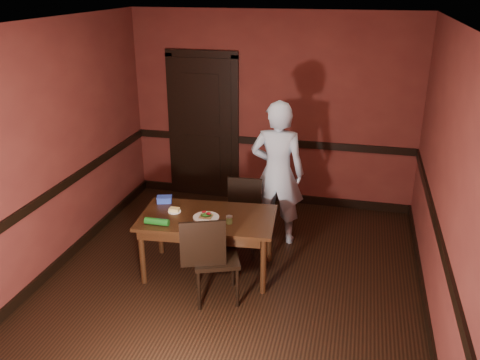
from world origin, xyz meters
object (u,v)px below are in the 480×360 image
at_px(dining_table, 208,244).
at_px(chair_near, 216,257).
at_px(cheese_saucer, 174,210).
at_px(food_tub, 164,199).
at_px(sauce_jar, 229,220).
at_px(sandwich_plate, 206,217).
at_px(chair_far, 240,218).
at_px(person, 277,173).

distance_m(dining_table, chair_near, 0.53).
xyz_separation_m(cheese_saucer, food_tub, (-0.20, 0.21, 0.02)).
relative_size(sauce_jar, food_tub, 0.41).
relative_size(chair_near, sauce_jar, 11.64).
xyz_separation_m(sandwich_plate, sauce_jar, (0.27, -0.05, 0.02)).
relative_size(sandwich_plate, cheese_saucer, 1.96).
distance_m(sandwich_plate, cheese_saucer, 0.39).
bearing_deg(sandwich_plate, chair_far, 66.65).
bearing_deg(sandwich_plate, chair_near, -61.20).
distance_m(chair_near, sandwich_plate, 0.52).
height_order(chair_near, sandwich_plate, chair_near).
relative_size(chair_far, person, 0.49).
bearing_deg(chair_far, chair_near, -94.50).
xyz_separation_m(chair_far, sauce_jar, (0.03, -0.61, 0.28)).
bearing_deg(chair_near, sauce_jar, -118.71).
bearing_deg(cheese_saucer, person, 42.28).
distance_m(chair_near, food_tub, 1.09).
bearing_deg(chair_far, food_tub, -165.24).
bearing_deg(food_tub, person, 12.70).
bearing_deg(sauce_jar, chair_far, 92.75).
height_order(sandwich_plate, sauce_jar, sauce_jar).
xyz_separation_m(dining_table, food_tub, (-0.59, 0.24, 0.38)).
relative_size(chair_near, person, 0.53).
bearing_deg(person, sauce_jar, 70.73).
bearing_deg(sauce_jar, dining_table, 159.08).
distance_m(person, cheese_saucer, 1.35).
relative_size(dining_table, chair_near, 1.53).
bearing_deg(dining_table, cheese_saucer, 171.25).
bearing_deg(dining_table, sauce_jar, -26.14).
bearing_deg(sauce_jar, food_tub, 158.36).
bearing_deg(food_tub, chair_near, -57.96).
distance_m(dining_table, sauce_jar, 0.48).
relative_size(chair_far, cheese_saucer, 6.13).
bearing_deg(food_tub, dining_table, -39.30).
bearing_deg(person, cheese_saucer, 40.81).
bearing_deg(sandwich_plate, person, 58.32).
distance_m(chair_near, cheese_saucer, 0.81).
distance_m(sauce_jar, food_tub, 0.92).
bearing_deg(sandwich_plate, sauce_jar, -11.04).
height_order(chair_far, person, person).
bearing_deg(chair_near, person, -126.45).
distance_m(sauce_jar, cheese_saucer, 0.67).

